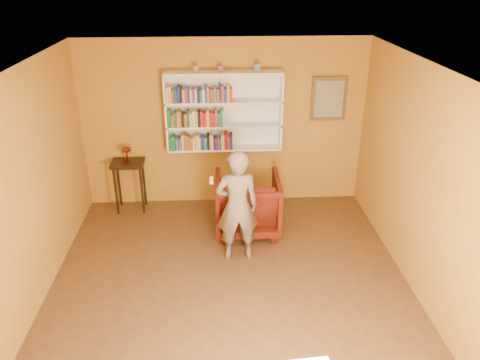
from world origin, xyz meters
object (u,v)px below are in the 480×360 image
ruby_lustre (126,151)px  person (237,206)px  armchair (247,204)px  console_table (129,170)px  bookshelf (224,111)px

ruby_lustre → person: size_ratio=0.16×
armchair → person: (-0.19, -0.72, 0.34)m
console_table → person: 2.23m
ruby_lustre → armchair: 2.08m
armchair → person: person is taller
ruby_lustre → armchair: bearing=-22.6°
bookshelf → armchair: bookshelf is taller
bookshelf → person: size_ratio=1.15×
ruby_lustre → person: person is taller
bookshelf → armchair: size_ratio=1.87×
console_table → bookshelf: bearing=5.9°
bookshelf → console_table: (-1.54, -0.16, -0.90)m
console_table → person: size_ratio=0.54×
console_table → armchair: bearing=-22.6°
bookshelf → person: bearing=-85.8°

